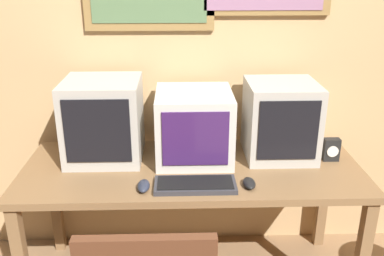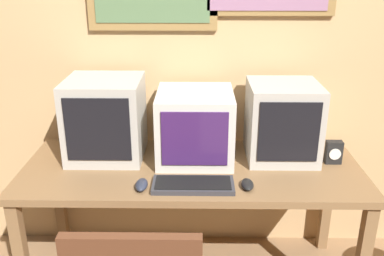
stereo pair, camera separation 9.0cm
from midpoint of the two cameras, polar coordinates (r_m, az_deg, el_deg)
wall_back at (r=2.41m, az=1.24°, el=12.20°), size 8.00×0.08×2.60m
desk at (r=2.24m, az=1.16°, el=-6.87°), size 1.73×0.69×0.71m
monitor_left at (r=2.28m, az=-10.35°, el=1.27°), size 0.39×0.38×0.42m
monitor_center at (r=2.23m, az=1.55°, el=0.32°), size 0.39×0.41×0.36m
monitor_right at (r=2.29m, az=13.05°, el=0.88°), size 0.36×0.36×0.40m
keyboard_main at (r=2.00m, az=1.45°, el=-7.58°), size 0.38×0.16×0.03m
mouse_near_keyboard at (r=2.02m, az=8.67°, el=-7.46°), size 0.06×0.11×0.03m
mouse_far_corner at (r=2.00m, az=-5.46°, el=-7.56°), size 0.06×0.11×0.04m
desk_clock at (r=2.34m, az=19.41°, el=-3.08°), size 0.08×0.05×0.12m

